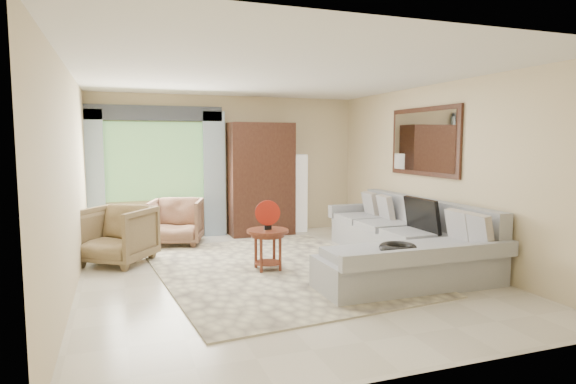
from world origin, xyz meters
name	(u,v)px	position (x,y,z in m)	size (l,w,h in m)	color
ground	(279,273)	(0.00, 0.00, 0.00)	(6.00, 6.00, 0.00)	silver
area_rug	(275,269)	(0.00, 0.18, 0.01)	(3.00, 4.00, 0.02)	beige
sectional_sofa	(402,246)	(1.78, -0.18, 0.28)	(2.30, 3.46, 0.90)	#A3A5AC
tv_screen	(422,215)	(2.05, -0.24, 0.72)	(0.06, 0.74, 0.48)	black
garden_hose	(398,248)	(1.00, -1.29, 0.55)	(0.43, 0.43, 0.09)	black
coffee_table	(268,249)	(-0.10, 0.18, 0.30)	(0.57, 0.57, 0.57)	#481E13
red_disc	(268,213)	(-0.10, 0.18, 0.80)	(0.34, 0.34, 0.03)	#9D1C0F
armchair_left	(117,235)	(-2.03, 1.27, 0.41)	(0.88, 0.91, 0.83)	brown
armchair_right	(176,222)	(-1.07, 2.31, 0.39)	(0.84, 0.86, 0.78)	#825C47
potted_plant	(104,233)	(-2.23, 2.28, 0.27)	(0.49, 0.42, 0.54)	#999999
armoire	(261,179)	(0.55, 2.72, 1.05)	(1.20, 0.55, 2.10)	black
floor_lamp	(299,193)	(1.35, 2.78, 0.75)	(0.24, 0.24, 1.50)	silver
window	(155,161)	(-1.35, 2.97, 1.40)	(1.80, 0.04, 1.40)	#669E59
curtain_left	(92,177)	(-2.40, 2.88, 1.15)	(0.40, 0.08, 2.30)	#9EB7CC
curtain_right	(214,174)	(-0.30, 2.88, 1.15)	(0.40, 0.08, 2.30)	#9EB7CC
valance	(154,113)	(-1.35, 2.90, 2.25)	(2.40, 0.12, 0.26)	#1E232D
wall_mirror	(424,142)	(2.46, 0.35, 1.75)	(0.05, 1.70, 1.05)	black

